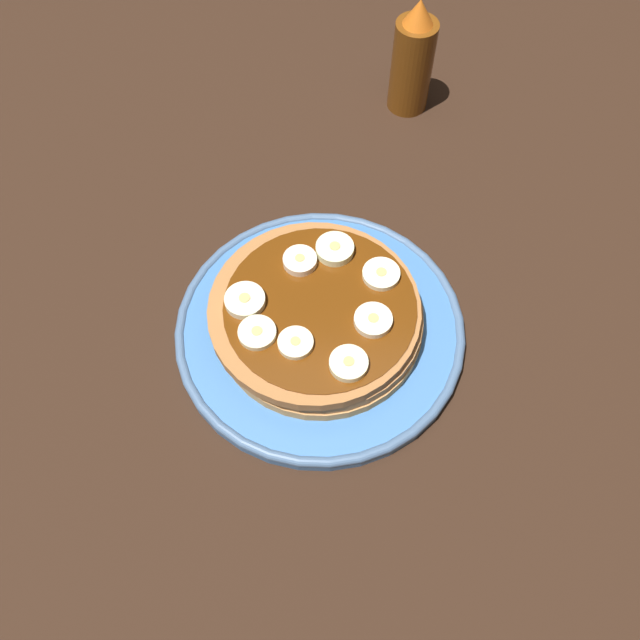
{
  "coord_description": "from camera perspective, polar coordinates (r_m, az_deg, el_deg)",
  "views": [
    {
      "loc": [
        -1.92,
        -30.72,
        54.78
      ],
      "look_at": [
        0.0,
        0.0,
        2.41
      ],
      "focal_mm": 37.37,
      "sensor_mm": 36.0,
      "label": 1
    }
  ],
  "objects": [
    {
      "name": "ground_plane",
      "position": [
        0.64,
        -0.0,
        -1.77
      ],
      "size": [
        140.0,
        140.0,
        3.0
      ],
      "primitive_type": "cube",
      "color": "black"
    },
    {
      "name": "plate",
      "position": [
        0.62,
        -0.0,
        -0.73
      ],
      "size": [
        26.96,
        26.96,
        1.6
      ],
      "color": "#3F72B2",
      "rests_on": "ground_plane"
    },
    {
      "name": "pancake_stack",
      "position": [
        0.6,
        -0.33,
        0.47
      ],
      "size": [
        19.33,
        19.49,
        3.66
      ],
      "color": "tan",
      "rests_on": "plate"
    },
    {
      "name": "banana_slice_0",
      "position": [
        0.6,
        5.25,
        3.91
      ],
      "size": [
        3.41,
        3.41,
        0.81
      ],
      "color": "#F7F0C4",
      "rests_on": "pancake_stack"
    },
    {
      "name": "banana_slice_1",
      "position": [
        0.59,
        -6.44,
        1.65
      ],
      "size": [
        3.6,
        3.6,
        0.99
      ],
      "color": "beige",
      "rests_on": "pancake_stack"
    },
    {
      "name": "banana_slice_2",
      "position": [
        0.56,
        -2.11,
        -2.0
      ],
      "size": [
        3.07,
        3.07,
        0.79
      ],
      "color": "#FAF0BE",
      "rests_on": "pancake_stack"
    },
    {
      "name": "banana_slice_3",
      "position": [
        0.55,
        2.47,
        -3.77
      ],
      "size": [
        3.29,
        3.29,
        0.94
      ],
      "color": "#F1EBB6",
      "rests_on": "pancake_stack"
    },
    {
      "name": "banana_slice_4",
      "position": [
        0.62,
        1.27,
        6.06
      ],
      "size": [
        3.54,
        3.54,
        1.08
      ],
      "color": "#EEF1B8",
      "rests_on": "pancake_stack"
    },
    {
      "name": "banana_slice_5",
      "position": [
        0.57,
        -5.4,
        -1.12
      ],
      "size": [
        3.3,
        3.3,
        0.8
      ],
      "color": "beige",
      "rests_on": "pancake_stack"
    },
    {
      "name": "banana_slice_6",
      "position": [
        0.61,
        -1.72,
        5.07
      ],
      "size": [
        3.12,
        3.12,
        1.01
      ],
      "color": "#FCE1BE",
      "rests_on": "pancake_stack"
    },
    {
      "name": "banana_slice_7",
      "position": [
        0.58,
        4.57,
        -0.05
      ],
      "size": [
        3.35,
        3.35,
        0.92
      ],
      "color": "#F7E8C0",
      "rests_on": "pancake_stack"
    },
    {
      "name": "syrup_bottle",
      "position": [
        0.79,
        7.93,
        21.14
      ],
      "size": [
        4.65,
        4.65,
        13.42
      ],
      "color": "brown",
      "rests_on": "ground_plane"
    }
  ]
}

